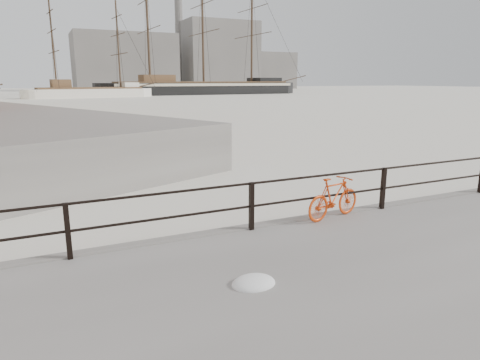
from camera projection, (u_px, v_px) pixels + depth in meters
name	position (u px, v px, depth m)	size (l,w,h in m)	color
ground	(376.00, 220.00, 10.48)	(400.00, 400.00, 0.00)	white
guardrail	(383.00, 188.00, 10.16)	(28.00, 0.10, 1.00)	black
bicycle	(334.00, 198.00, 9.45)	(1.57, 0.23, 0.94)	red
barque_black	(204.00, 94.00, 102.84)	(57.23, 18.73, 32.58)	black
schooner_mid	(91.00, 98.00, 83.72)	(26.57, 11.24, 19.32)	white
industrial_west	(125.00, 62.00, 140.15)	(32.00, 18.00, 18.00)	gray
industrial_mid	(218.00, 56.00, 158.32)	(26.00, 20.00, 24.00)	gray
industrial_east	(266.00, 71.00, 173.35)	(20.00, 16.00, 14.00)	gray
smokestack	(179.00, 27.00, 155.08)	(2.80, 2.80, 44.00)	gray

